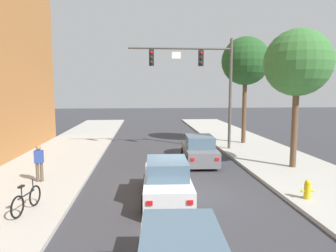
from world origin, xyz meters
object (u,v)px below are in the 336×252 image
at_px(car_lead_grey, 199,150).
at_px(pedestrian_sidewalk_left_walker, 39,161).
at_px(traffic_signal_mast, 202,73).
at_px(street_tree_second, 246,62).
at_px(fire_hydrant, 307,189).
at_px(street_tree_nearest, 298,63).
at_px(bicycle_leaning, 27,200).
at_px(car_following_white, 167,182).

height_order(car_lead_grey, pedestrian_sidewalk_left_walker, pedestrian_sidewalk_left_walker).
bearing_deg(traffic_signal_mast, street_tree_second, 30.34).
height_order(car_lead_grey, fire_hydrant, car_lead_grey).
bearing_deg(street_tree_nearest, fire_hydrant, -111.28).
distance_m(car_lead_grey, street_tree_second, 9.13).
relative_size(bicycle_leaning, fire_hydrant, 2.43).
height_order(traffic_signal_mast, fire_hydrant, traffic_signal_mast).
bearing_deg(fire_hydrant, street_tree_second, 82.25).
distance_m(traffic_signal_mast, car_lead_grey, 5.80).
bearing_deg(fire_hydrant, pedestrian_sidewalk_left_walker, 164.10).
xyz_separation_m(car_lead_grey, street_tree_second, (4.52, 5.60, 5.62)).
bearing_deg(street_tree_second, traffic_signal_mast, -149.66).
bearing_deg(car_following_white, car_lead_grey, 68.19).
xyz_separation_m(fire_hydrant, street_tree_second, (1.65, 12.13, 5.83)).
xyz_separation_m(car_following_white, street_tree_second, (6.86, 11.42, 5.62)).
xyz_separation_m(traffic_signal_mast, street_tree_nearest, (3.91, -5.30, 0.19)).
bearing_deg(fire_hydrant, car_following_white, 172.24).
distance_m(pedestrian_sidewalk_left_walker, fire_hydrant, 11.13).
height_order(car_following_white, fire_hydrant, car_following_white).
relative_size(car_lead_grey, pedestrian_sidewalk_left_walker, 2.62).
relative_size(traffic_signal_mast, street_tree_second, 0.93).
bearing_deg(street_tree_nearest, car_lead_grey, 157.93).
height_order(bicycle_leaning, fire_hydrant, bicycle_leaning).
xyz_separation_m(fire_hydrant, street_tree_nearest, (1.81, 4.64, 5.04)).
bearing_deg(bicycle_leaning, car_lead_grey, 44.17).
xyz_separation_m(traffic_signal_mast, fire_hydrant, (2.11, -9.93, -4.86)).
xyz_separation_m(traffic_signal_mast, car_following_white, (-3.10, -9.23, -4.64)).
bearing_deg(car_following_white, traffic_signal_mast, 71.43).
height_order(fire_hydrant, street_tree_nearest, street_tree_nearest).
height_order(traffic_signal_mast, bicycle_leaning, traffic_signal_mast).
height_order(pedestrian_sidewalk_left_walker, fire_hydrant, pedestrian_sidewalk_left_walker).
bearing_deg(car_following_white, street_tree_second, 59.03).
relative_size(car_following_white, street_tree_second, 0.53).
bearing_deg(fire_hydrant, car_lead_grey, 113.73).
bearing_deg(pedestrian_sidewalk_left_walker, traffic_signal_mast, 38.76).
bearing_deg(pedestrian_sidewalk_left_walker, car_following_white, -23.08).
bearing_deg(car_following_white, bicycle_leaning, -167.23).
bearing_deg(bicycle_leaning, pedestrian_sidewalk_left_walker, 101.59).
bearing_deg(pedestrian_sidewalk_left_walker, fire_hydrant, -15.90).
xyz_separation_m(bicycle_leaning, fire_hydrant, (9.99, 0.37, -0.03)).
distance_m(car_lead_grey, fire_hydrant, 7.14).
distance_m(traffic_signal_mast, bicycle_leaning, 13.84).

